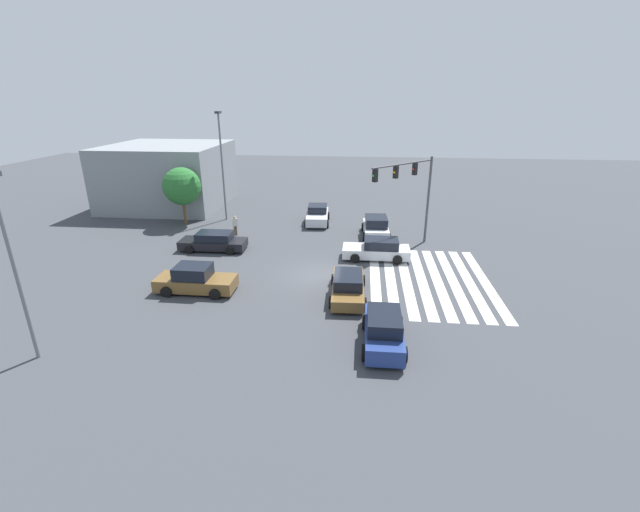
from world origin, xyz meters
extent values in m
plane|color=#3D3F44|center=(0.00, 0.00, 0.00)|extent=(110.12, 110.12, 0.00)
cube|color=silver|center=(0.00, -10.11, 0.00)|extent=(10.57, 0.60, 0.01)
cube|color=silver|center=(0.00, -9.16, 0.00)|extent=(10.57, 0.60, 0.01)
cube|color=silver|center=(0.00, -8.21, 0.00)|extent=(10.57, 0.60, 0.01)
cube|color=silver|center=(0.00, -7.26, 0.00)|extent=(10.57, 0.60, 0.01)
cube|color=silver|center=(0.00, -6.31, 0.00)|extent=(10.57, 0.60, 0.01)
cube|color=silver|center=(0.00, -5.36, 0.00)|extent=(10.57, 0.60, 0.01)
cube|color=silver|center=(0.00, -4.41, 0.00)|extent=(10.57, 0.60, 0.01)
cube|color=silver|center=(0.00, -3.46, 0.00)|extent=(10.57, 0.60, 0.01)
cylinder|color=#47474C|center=(7.42, -7.42, 3.26)|extent=(0.18, 0.18, 6.52)
cylinder|color=#47474C|center=(5.23, -5.23, 6.27)|extent=(4.45, 4.45, 0.12)
cube|color=black|center=(6.11, -6.11, 5.80)|extent=(0.40, 0.40, 0.84)
sphere|color=red|center=(5.99, -5.99, 5.80)|extent=(0.16, 0.16, 0.16)
cube|color=black|center=(4.69, -4.69, 5.80)|extent=(0.40, 0.40, 0.84)
sphere|color=gold|center=(4.57, -4.57, 5.80)|extent=(0.16, 0.16, 0.16)
cube|color=black|center=(3.27, -3.27, 5.80)|extent=(0.40, 0.40, 0.84)
sphere|color=green|center=(3.15, -3.15, 5.80)|extent=(0.16, 0.16, 0.16)
cube|color=black|center=(4.04, 8.27, 0.47)|extent=(1.86, 4.80, 0.60)
cube|color=black|center=(4.04, 8.12, 1.06)|extent=(1.65, 2.52, 0.57)
cylinder|color=black|center=(3.10, 9.74, 0.30)|extent=(0.23, 0.60, 0.60)
cylinder|color=black|center=(4.95, 9.76, 0.30)|extent=(0.23, 0.60, 0.60)
cylinder|color=black|center=(3.13, 6.77, 0.30)|extent=(0.23, 0.60, 0.60)
cylinder|color=black|center=(4.98, 6.80, 0.30)|extent=(0.23, 0.60, 0.60)
cube|color=brown|center=(-2.93, 6.91, 0.52)|extent=(1.82, 4.56, 0.70)
cube|color=black|center=(-2.92, 7.02, 1.24)|extent=(1.62, 1.98, 0.72)
cylinder|color=black|center=(-2.03, 5.49, 0.31)|extent=(0.23, 0.63, 0.63)
cylinder|color=black|center=(-3.85, 5.51, 0.31)|extent=(0.23, 0.63, 0.63)
cylinder|color=black|center=(-2.00, 8.31, 0.31)|extent=(0.23, 0.63, 0.63)
cylinder|color=black|center=(-3.82, 8.33, 0.31)|extent=(0.23, 0.63, 0.63)
cube|color=silver|center=(3.39, -3.57, 0.50)|extent=(1.86, 4.60, 0.65)
cube|color=black|center=(3.39, -3.90, 1.13)|extent=(1.66, 2.32, 0.61)
cylinder|color=black|center=(2.46, -2.14, 0.32)|extent=(0.22, 0.64, 0.64)
cylinder|color=black|center=(4.34, -2.15, 0.32)|extent=(0.22, 0.64, 0.64)
cylinder|color=black|center=(2.45, -4.99, 0.32)|extent=(0.22, 0.64, 0.64)
cylinder|color=black|center=(4.33, -5.00, 0.32)|extent=(0.22, 0.64, 0.64)
cube|color=silver|center=(8.58, -3.67, 0.53)|extent=(4.22, 2.05, 0.69)
cube|color=black|center=(8.46, -3.67, 1.24)|extent=(2.31, 1.78, 0.72)
cylinder|color=black|center=(9.82, -2.65, 0.33)|extent=(0.68, 0.25, 0.67)
cylinder|color=black|center=(9.90, -4.57, 0.33)|extent=(0.68, 0.25, 0.67)
cylinder|color=black|center=(7.25, -2.76, 0.33)|extent=(0.68, 0.25, 0.67)
cylinder|color=black|center=(7.33, -4.68, 0.33)|extent=(0.68, 0.25, 0.67)
cube|color=silver|center=(11.69, 1.38, 0.56)|extent=(4.33, 2.03, 0.74)
cube|color=black|center=(12.07, 1.40, 1.23)|extent=(1.98, 1.72, 0.61)
cylinder|color=black|center=(10.43, 0.38, 0.34)|extent=(0.69, 0.26, 0.68)
cylinder|color=black|center=(10.33, 2.23, 0.34)|extent=(0.69, 0.26, 0.68)
cylinder|color=black|center=(13.05, 0.52, 0.34)|extent=(0.69, 0.26, 0.68)
cylinder|color=black|center=(12.96, 2.37, 0.34)|extent=(0.69, 0.26, 0.68)
cube|color=brown|center=(-2.67, -1.85, 0.48)|extent=(4.92, 1.87, 0.61)
cube|color=black|center=(-2.86, -1.86, 1.09)|extent=(2.35, 1.63, 0.61)
cylinder|color=black|center=(-1.18, -0.92, 0.32)|extent=(0.64, 0.24, 0.63)
cylinder|color=black|center=(-1.13, -2.70, 0.32)|extent=(0.64, 0.24, 0.63)
cylinder|color=black|center=(-4.20, -1.00, 0.32)|extent=(0.64, 0.24, 0.63)
cylinder|color=black|center=(-4.15, -2.78, 0.32)|extent=(0.64, 0.24, 0.63)
cube|color=navy|center=(-7.53, -3.63, 0.58)|extent=(4.27, 1.68, 0.77)
cube|color=black|center=(-7.67, -3.63, 1.29)|extent=(2.36, 1.50, 0.64)
cylinder|color=black|center=(-6.21, -2.78, 0.36)|extent=(0.72, 0.22, 0.72)
cylinder|color=black|center=(-6.22, -4.49, 0.36)|extent=(0.72, 0.22, 0.72)
cylinder|color=black|center=(-8.85, -2.77, 0.36)|extent=(0.72, 0.22, 0.72)
cylinder|color=black|center=(-8.86, -4.48, 0.36)|extent=(0.72, 0.22, 0.72)
cube|color=gray|center=(17.02, 17.06, 3.03)|extent=(10.93, 10.93, 6.06)
cylinder|color=brown|center=(7.63, 7.56, 0.39)|extent=(0.14, 0.14, 0.79)
cylinder|color=brown|center=(7.51, 7.67, 0.39)|extent=(0.14, 0.14, 0.79)
cube|color=beige|center=(7.57, 7.62, 1.10)|extent=(0.41, 0.41, 0.62)
sphere|color=tan|center=(7.57, 7.62, 1.52)|extent=(0.21, 0.21, 0.21)
cylinder|color=slate|center=(-10.05, 11.36, 3.92)|extent=(0.16, 0.16, 7.84)
cylinder|color=slate|center=(12.06, 9.78, 4.60)|extent=(0.16, 0.16, 9.20)
cube|color=#333338|center=(12.06, 9.78, 9.30)|extent=(0.80, 0.36, 0.20)
cylinder|color=brown|center=(10.21, 12.85, 1.00)|extent=(0.26, 0.26, 2.01)
sphere|color=#286B2D|center=(10.21, 12.85, 3.37)|extent=(3.20, 3.20, 3.20)
camera|label=1|loc=(-24.64, -2.41, 10.75)|focal=24.00mm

